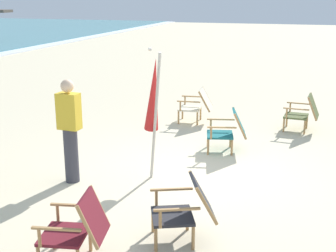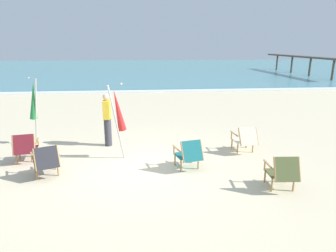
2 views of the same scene
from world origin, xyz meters
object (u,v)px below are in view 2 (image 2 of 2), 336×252
Objects in this scene: beach_chair_front_right at (46,160)px; beach_chair_mid_center at (25,147)px; beach_chair_front_left at (189,153)px; umbrella_furled_green at (34,101)px; person_near_chairs at (107,119)px; beach_chair_back_left at (283,172)px; umbrella_furled_red at (118,111)px; beach_chair_back_right at (245,139)px.

beach_chair_mid_center is (-0.82, 1.00, 0.01)m from beach_chair_front_right.
beach_chair_front_left is 0.40× the size of umbrella_furled_green.
beach_chair_front_left is 0.51× the size of person_near_chairs.
beach_chair_back_left is at bearing -12.68° from beach_chair_front_right.
umbrella_furled_green reaches higher than beach_chair_front_right.
beach_chair_mid_center is 0.50× the size of person_near_chairs.
umbrella_furled_red is at bearing -70.85° from person_near_chairs.
beach_chair_front_left is at bearing 1.95° from beach_chair_front_right.
beach_chair_mid_center is 0.39× the size of umbrella_furled_red.
beach_chair_front_right is at bearing -119.15° from person_near_chairs.
beach_chair_back_right is (5.23, 1.18, -0.00)m from beach_chair_front_right.
beach_chair_back_right is 2.35m from beach_chair_back_left.
beach_chair_back_right is 6.42m from umbrella_furled_green.
beach_chair_front_right is 5.35m from beach_chair_back_left.
beach_chair_back_left is at bearing -30.67° from umbrella_furled_green.
umbrella_furled_green reaches higher than person_near_chairs.
beach_chair_mid_center is 2.64m from umbrella_furled_red.
person_near_chairs is (-2.19, 2.08, 0.41)m from beach_chair_front_left.
umbrella_furled_red reaches higher than person_near_chairs.
umbrella_furled_green is at bearing 149.83° from umbrella_furled_red.
umbrella_furled_green reaches higher than umbrella_furled_red.
beach_chair_front_left is 3.05m from person_near_chairs.
beach_chair_front_right is 5.36m from beach_chair_back_right.
person_near_chairs is (-4.00, 1.02, 0.42)m from beach_chair_back_right.
person_near_chairs reaches higher than beach_chair_back_left.
beach_chair_back_left is 0.38× the size of umbrella_furled_green.
beach_chair_back_right is at bearing 1.69° from beach_chair_mid_center.
beach_chair_front_left reaches higher than beach_chair_front_right.
umbrella_furled_green is at bearing 171.99° from person_near_chairs.
person_near_chairs is (2.21, -0.31, -0.54)m from umbrella_furled_green.
umbrella_furled_green is (-6.21, 1.33, 0.96)m from beach_chair_back_right.
beach_chair_back_left is 0.50× the size of person_near_chairs.
person_near_chairs reaches higher than beach_chair_front_right.
beach_chair_back_right is 0.99× the size of beach_chair_back_left.
beach_chair_back_left is (1.81, -1.29, 0.00)m from beach_chair_front_left.
person_near_chairs is at bearing -8.01° from umbrella_furled_green.
umbrella_furled_red is 1.39m from person_near_chairs.
beach_chair_mid_center is 0.38× the size of umbrella_furled_green.
beach_chair_back_left is (5.22, -1.18, 0.01)m from beach_chair_front_right.
beach_chair_back_left is (6.04, -2.17, -0.00)m from beach_chair_mid_center.
umbrella_furled_red is (2.63, -1.53, -0.02)m from umbrella_furled_green.
beach_chair_back_right is 0.38× the size of umbrella_furled_green.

